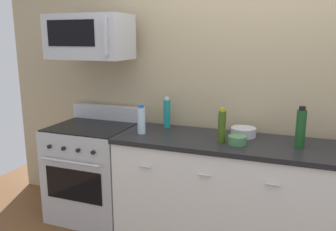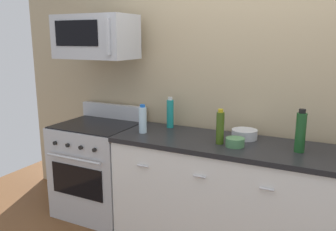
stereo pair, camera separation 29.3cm
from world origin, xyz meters
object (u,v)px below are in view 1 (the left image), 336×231
(microwave, at_px, (90,37))
(bowl_steel_prep, at_px, (243,132))
(range_oven, at_px, (93,171))
(bottle_sparkling_teal, at_px, (167,113))
(bottle_water_clear, at_px, (141,120))
(bottle_wine_green, at_px, (301,128))
(bottle_olive_oil, at_px, (222,126))
(bowl_green_glaze, at_px, (237,140))

(microwave, distance_m, bowl_steel_prep, 1.62)
(range_oven, relative_size, bottle_sparkling_teal, 3.72)
(range_oven, distance_m, microwave, 1.28)
(bottle_water_clear, height_order, bottle_wine_green, bottle_wine_green)
(microwave, relative_size, bottle_olive_oil, 2.66)
(bottle_sparkling_teal, height_order, bottle_olive_oil, bottle_sparkling_teal)
(microwave, distance_m, bottle_sparkling_teal, 0.99)
(range_oven, xyz_separation_m, bottle_wine_green, (1.86, 0.00, 0.60))
(bottle_wine_green, relative_size, bottle_olive_oil, 1.15)
(microwave, xyz_separation_m, bottle_water_clear, (0.56, -0.11, -0.71))
(microwave, height_order, bottle_sparkling_teal, microwave)
(microwave, relative_size, bottle_sparkling_teal, 2.59)
(bottle_wine_green, distance_m, bowl_green_glaze, 0.48)
(bowl_steel_prep, bearing_deg, bottle_olive_oil, -121.44)
(range_oven, relative_size, bottle_water_clear, 4.21)
(range_oven, height_order, bowl_green_glaze, range_oven)
(range_oven, height_order, bottle_olive_oil, bottle_olive_oil)
(range_oven, xyz_separation_m, bottle_sparkling_teal, (0.69, 0.21, 0.59))
(microwave, relative_size, bottle_water_clear, 2.93)
(range_oven, distance_m, bottle_sparkling_teal, 0.93)
(microwave, xyz_separation_m, bowl_green_glaze, (1.40, -0.13, -0.79))
(bottle_olive_oil, height_order, bowl_steel_prep, bottle_olive_oil)
(microwave, bearing_deg, bottle_sparkling_teal, 13.73)
(bottle_water_clear, relative_size, bottle_olive_oil, 0.91)
(bottle_olive_oil, bearing_deg, microwave, 174.78)
(bowl_steel_prep, bearing_deg, bottle_water_clear, -165.72)
(bottle_water_clear, xyz_separation_m, bowl_green_glaze, (0.84, -0.03, -0.09))
(range_oven, height_order, bowl_steel_prep, range_oven)
(bowl_steel_prep, xyz_separation_m, bowl_green_glaze, (-0.01, -0.24, -0.01))
(microwave, bearing_deg, bowl_steel_prep, 4.51)
(range_oven, xyz_separation_m, microwave, (0.00, 0.04, 1.28))
(bottle_wine_green, xyz_separation_m, bottle_olive_oil, (-0.59, -0.07, -0.02))
(range_oven, height_order, bottle_wine_green, bottle_wine_green)
(bottle_water_clear, bearing_deg, range_oven, 173.75)
(microwave, bearing_deg, bottle_olive_oil, -5.22)
(microwave, height_order, bowl_steel_prep, microwave)
(bottle_water_clear, xyz_separation_m, bottle_wine_green, (1.30, 0.06, 0.03))
(bottle_water_clear, xyz_separation_m, bottle_olive_oil, (0.71, -0.01, 0.01))
(range_oven, bearing_deg, bowl_steel_prep, 6.31)
(bottle_wine_green, bearing_deg, bottle_olive_oil, -173.04)
(bottle_olive_oil, relative_size, bowl_steel_prep, 1.33)
(bottle_water_clear, xyz_separation_m, bowl_steel_prep, (0.85, 0.22, -0.08))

